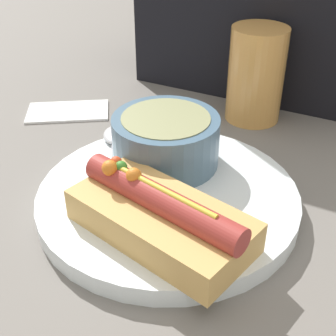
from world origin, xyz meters
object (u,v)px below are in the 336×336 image
object	(u,v)px
soup_bowl	(166,138)
drinking_glass	(256,75)
hot_dog	(160,215)
spoon	(115,147)

from	to	relation	value
soup_bowl	drinking_glass	bearing A→B (deg)	78.15
hot_dog	spoon	bearing A→B (deg)	151.30
hot_dog	spoon	distance (m)	0.15
soup_bowl	drinking_glass	size ratio (longest dim) A/B	0.92
hot_dog	spoon	world-z (taller)	hot_dog
spoon	drinking_glass	xyz separation A→B (m)	(0.10, 0.18, 0.04)
soup_bowl	drinking_glass	xyz separation A→B (m)	(0.04, 0.17, 0.01)
spoon	drinking_glass	size ratio (longest dim) A/B	1.32
soup_bowl	drinking_glass	distance (m)	0.18
soup_bowl	spoon	bearing A→B (deg)	-176.22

